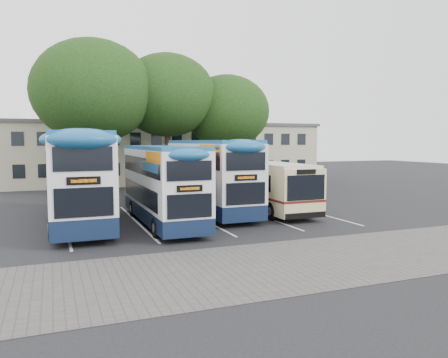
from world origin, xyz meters
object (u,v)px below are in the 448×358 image
Objects in this scene: lamp_post at (246,133)px; tree_left at (93,91)px; tree_right at (227,112)px; tree_mid at (167,95)px; bus_single at (262,183)px; bus_dd_left at (76,174)px; bus_dd_mid at (162,181)px; bus_dd_right at (210,173)px.

lamp_post is 0.75× the size of tree_left.
tree_mid is at bearing -177.48° from tree_right.
tree_right is at bearing -145.64° from lamp_post.
lamp_post reaches higher than bus_single.
bus_dd_left is (-13.43, -12.64, -4.30)m from tree_right.
tree_right is 17.61m from bus_dd_mid.
bus_dd_left is at bearing -172.68° from bus_dd_right.
tree_mid reaches higher than bus_dd_right.
bus_dd_right is (-0.32, -11.42, -5.70)m from tree_mid.
tree_mid is at bearing 5.52° from tree_left.
tree_right is 0.89× the size of bus_dd_left.
lamp_post is 9.02m from tree_mid.
lamp_post reaches higher than bus_dd_left.
bus_single is at bearing -101.52° from tree_right.
bus_dd_right reaches higher than bus_dd_mid.
bus_dd_mid is 0.93× the size of bus_dd_right.
bus_single is (11.01, 0.74, -0.90)m from bus_dd_left.
lamp_post is at bearing 10.82° from tree_left.
bus_dd_right is at bearing -122.26° from lamp_post.
bus_dd_right is (5.65, -10.84, -5.74)m from tree_left.
tree_right reaches higher than lamp_post.
lamp_post reaches higher than bus_dd_mid.
lamp_post is 0.78× the size of tree_mid.
bus_dd_right is at bearing -62.46° from tree_left.
tree_right is at bearing 78.48° from bus_single.
tree_mid is 5.59m from tree_right.
tree_mid is 15.73m from bus_dd_left.
tree_mid is at bearing 104.58° from bus_single.
tree_right reaches higher than bus_dd_left.
tree_left is 1.05× the size of tree_mid.
bus_dd_right is (7.65, 0.98, -0.21)m from bus_dd_left.
bus_dd_left is 1.13× the size of bus_single.
tree_left is at bearing -169.18° from lamp_post.
tree_mid reaches higher than bus_dd_mid.
lamp_post is 3.82m from tree_right.
bus_dd_left is 1.17× the size of bus_dd_mid.
bus_dd_mid reaches higher than bus_single.
tree_right is 13.78m from bus_dd_right.
tree_left is 13.21m from bus_dd_left.
bus_dd_left is at bearing -99.59° from tree_left.
bus_dd_left reaches higher than bus_dd_right.
bus_dd_left reaches higher than bus_single.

